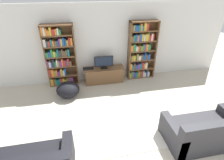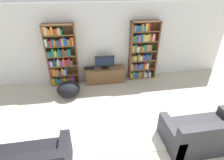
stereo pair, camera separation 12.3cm
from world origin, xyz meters
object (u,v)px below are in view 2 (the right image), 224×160
tv_stand (105,75)px  laptop (89,68)px  bookshelf_right (142,52)px  beanbag_ottoman (68,89)px  couch_right_sofa (204,134)px  bookshelf_left (61,56)px  television (105,62)px

tv_stand → laptop: laptop is taller
bookshelf_right → beanbag_ottoman: size_ratio=2.91×
tv_stand → couch_right_sofa: couch_right_sofa is taller
bookshelf_left → laptop: 1.00m
bookshelf_right → laptop: bearing=-177.6°
bookshelf_left → laptop: bearing=-5.1°
television → laptop: television is taller
bookshelf_right → laptop: bookshelf_right is taller
television → tv_stand: bearing=90.0°
bookshelf_right → couch_right_sofa: 3.29m
bookshelf_right → laptop: size_ratio=5.78×
laptop → bookshelf_left: bearing=174.9°
bookshelf_left → tv_stand: bearing=-4.8°
bookshelf_left → laptop: size_ratio=5.78×
tv_stand → television: 0.49m
tv_stand → laptop: (-0.54, 0.04, 0.27)m
bookshelf_right → tv_stand: bookshelf_right is taller
tv_stand → laptop: bearing=175.8°
television → bookshelf_right: bearing=5.4°
bookshelf_right → beanbag_ottoman: 2.79m
bookshelf_left → television: bookshelf_left is taller
bookshelf_right → tv_stand: bearing=-174.9°
couch_right_sofa → laptop: bearing=126.4°
laptop → couch_right_sofa: bearing=-53.6°
bookshelf_right → television: (-1.33, -0.13, -0.24)m
bookshelf_left → beanbag_ottoman: 1.12m
tv_stand → television: television is taller
television → beanbag_ottoman: television is taller
laptop → beanbag_ottoman: 1.04m
couch_right_sofa → television: bearing=119.8°
television → couch_right_sofa: 3.56m
television → couch_right_sofa: television is taller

